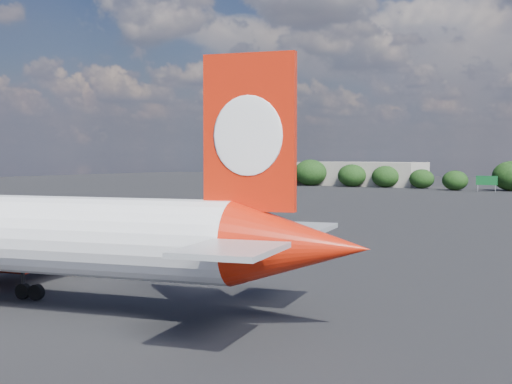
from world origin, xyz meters
The scene contains 3 objects.
ground centered at (0.00, 60.00, 0.00)m, with size 500.00×500.00×0.00m, color black.
terminal_building centered at (-65.00, 192.00, 4.00)m, with size 42.00×16.00×8.00m.
highway_sign centered at (-18.00, 176.00, 3.13)m, with size 6.00×0.30×4.50m.
Camera 1 is at (42.95, -26.93, 10.48)m, focal length 50.00 mm.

